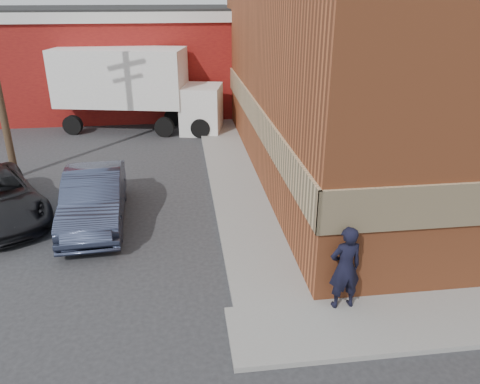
{
  "coord_description": "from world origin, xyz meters",
  "views": [
    {
      "loc": [
        -1.24,
        -8.31,
        6.49
      ],
      "look_at": [
        0.2,
        2.71,
        1.66
      ],
      "focal_mm": 35.0,
      "sensor_mm": 36.0,
      "label": 1
    }
  ],
  "objects_px": {
    "sedan": "(94,198)",
    "box_truck": "(137,84)",
    "warehouse": "(93,60)",
    "brick_building": "(437,41)",
    "man": "(345,268)"
  },
  "relations": [
    {
      "from": "sedan",
      "to": "box_truck",
      "type": "relative_size",
      "value": 0.57
    },
    {
      "from": "warehouse",
      "to": "sedan",
      "type": "relative_size",
      "value": 3.42
    },
    {
      "from": "brick_building",
      "to": "box_truck",
      "type": "relative_size",
      "value": 2.19
    },
    {
      "from": "warehouse",
      "to": "box_truck",
      "type": "xyz_separation_m",
      "value": [
        2.75,
        -5.07,
        -0.54
      ]
    },
    {
      "from": "brick_building",
      "to": "box_truck",
      "type": "height_order",
      "value": "brick_building"
    },
    {
      "from": "warehouse",
      "to": "sedan",
      "type": "height_order",
      "value": "warehouse"
    },
    {
      "from": "warehouse",
      "to": "box_truck",
      "type": "distance_m",
      "value": 5.79
    },
    {
      "from": "brick_building",
      "to": "man",
      "type": "relative_size",
      "value": 9.42
    },
    {
      "from": "man",
      "to": "box_truck",
      "type": "relative_size",
      "value": 0.23
    },
    {
      "from": "warehouse",
      "to": "box_truck",
      "type": "bearing_deg",
      "value": -61.5
    },
    {
      "from": "brick_building",
      "to": "sedan",
      "type": "relative_size",
      "value": 3.83
    },
    {
      "from": "warehouse",
      "to": "box_truck",
      "type": "height_order",
      "value": "warehouse"
    },
    {
      "from": "warehouse",
      "to": "sedan",
      "type": "xyz_separation_m",
      "value": [
        2.09,
        -15.18,
        -2.03
      ]
    },
    {
      "from": "box_truck",
      "to": "warehouse",
      "type": "bearing_deg",
      "value": 130.83
    },
    {
      "from": "sedan",
      "to": "box_truck",
      "type": "xyz_separation_m",
      "value": [
        0.66,
        10.11,
        1.49
      ]
    }
  ]
}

